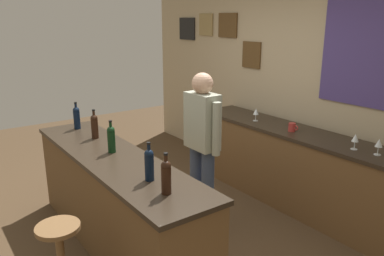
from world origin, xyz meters
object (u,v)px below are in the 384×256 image
(wine_bottle_d, at_px, (149,164))
(wine_bottle_b, at_px, (95,125))
(wine_bottle_a, at_px, (77,117))
(wine_glass_a, at_px, (256,112))
(bartender, at_px, (202,141))
(coffee_mug, at_px, (292,127))
(bar_stool, at_px, (60,252))
(wine_bottle_c, at_px, (111,138))
(wine_glass_b, at_px, (355,138))
(wine_glass_c, at_px, (379,144))
(wine_bottle_e, at_px, (166,176))

(wine_bottle_d, bearing_deg, wine_bottle_b, 176.37)
(wine_bottle_a, height_order, wine_bottle_d, same)
(wine_glass_a, bearing_deg, bartender, -72.89)
(bartender, relative_size, coffee_mug, 12.96)
(bar_stool, xyz_separation_m, wine_bottle_c, (-0.59, 0.71, 0.60))
(wine_bottle_a, relative_size, coffee_mug, 2.45)
(wine_glass_b, bearing_deg, bar_stool, -103.75)
(wine_bottle_c, distance_m, wine_bottle_d, 0.76)
(wine_bottle_a, distance_m, wine_glass_a, 2.12)
(bartender, xyz_separation_m, wine_glass_b, (0.99, 1.09, 0.07))
(wine_bottle_a, bearing_deg, wine_glass_b, 41.18)
(bar_stool, bearing_deg, wine_glass_c, 72.16)
(wine_bottle_c, distance_m, wine_bottle_e, 1.03)
(bartender, relative_size, wine_glass_b, 10.45)
(wine_glass_a, bearing_deg, wine_bottle_e, -60.99)
(bar_stool, xyz_separation_m, wine_glass_a, (-0.67, 2.65, 0.55))
(wine_bottle_d, bearing_deg, bar_stool, -103.71)
(wine_bottle_c, xyz_separation_m, wine_bottle_e, (1.03, -0.06, 0.00))
(bartender, height_order, wine_glass_a, bartender)
(wine_bottle_e, height_order, wine_glass_a, wine_bottle_e)
(wine_bottle_a, bearing_deg, wine_bottle_d, -1.84)
(wine_glass_a, xyz_separation_m, coffee_mug, (0.57, 0.00, -0.06))
(wine_glass_b, height_order, coffee_mug, wine_glass_b)
(bartender, relative_size, wine_bottle_c, 5.29)
(bartender, height_order, wine_bottle_e, bartender)
(wine_bottle_c, distance_m, coffee_mug, 2.01)
(wine_bottle_e, distance_m, wine_glass_c, 2.08)
(bartender, distance_m, wine_bottle_c, 0.90)
(coffee_mug, bearing_deg, bartender, -101.96)
(wine_glass_a, distance_m, wine_glass_b, 1.32)
(wine_bottle_b, distance_m, wine_bottle_d, 1.27)
(wine_bottle_a, distance_m, wine_bottle_b, 0.45)
(wine_glass_a, height_order, wine_glass_c, same)
(wine_glass_b, bearing_deg, wine_glass_a, -179.78)
(wine_bottle_b, distance_m, wine_glass_a, 1.95)
(wine_bottle_c, height_order, wine_glass_b, wine_bottle_c)
(bartender, distance_m, wine_glass_b, 1.47)
(bar_stool, relative_size, wine_bottle_e, 2.22)
(bartender, bearing_deg, wine_glass_b, 47.95)
(bartender, xyz_separation_m, coffee_mug, (0.23, 1.09, 0.01))
(wine_bottle_d, bearing_deg, wine_bottle_c, 177.31)
(wine_glass_b, relative_size, coffee_mug, 1.24)
(wine_bottle_b, distance_m, wine_glass_c, 2.76)
(wine_bottle_b, bearing_deg, wine_bottle_d, -3.63)
(wine_glass_b, bearing_deg, coffee_mug, -179.79)
(bartender, xyz_separation_m, wine_bottle_b, (-0.76, -0.81, 0.12))
(wine_glass_c, bearing_deg, bartender, -136.87)
(wine_bottle_a, xyz_separation_m, wine_bottle_d, (1.72, -0.06, 0.00))
(coffee_mug, bearing_deg, wine_bottle_d, -82.25)
(wine_bottle_a, height_order, wine_glass_b, wine_bottle_a)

